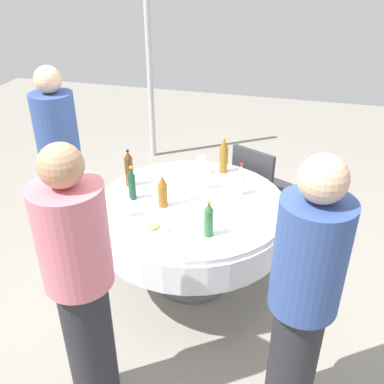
{
  "coord_description": "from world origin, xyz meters",
  "views": [
    {
      "loc": [
        -2.59,
        -0.69,
        2.35
      ],
      "look_at": [
        0.0,
        0.0,
        0.82
      ],
      "focal_mm": 40.47,
      "sensor_mm": 36.0,
      "label": 1
    }
  ],
  "objects_px": {
    "bottle_green_far": "(209,220)",
    "person_left": "(303,298)",
    "bottle_clear_west": "(241,180)",
    "person_north": "(81,288)",
    "bottle_brown_front": "(129,169)",
    "bottle_amber_mid": "(224,156)",
    "chair_west": "(258,184)",
    "wine_glass_front": "(206,176)",
    "bottle_dark_green_left": "(132,184)",
    "person_far": "(61,157)",
    "plate_outer": "(198,215)",
    "wine_glass_mid": "(201,162)",
    "wine_glass_west": "(188,189)",
    "bottle_amber_north": "(163,191)",
    "wine_glass_rear": "(127,205)",
    "plate_near": "(153,227)",
    "dining_table": "(192,218)"
  },
  "relations": [
    {
      "from": "bottle_clear_west",
      "to": "person_north",
      "type": "height_order",
      "value": "person_north"
    },
    {
      "from": "wine_glass_front",
      "to": "plate_near",
      "type": "xyz_separation_m",
      "value": [
        -0.62,
        0.21,
        -0.1
      ]
    },
    {
      "from": "bottle_dark_green_left",
      "to": "wine_glass_rear",
      "type": "height_order",
      "value": "bottle_dark_green_left"
    },
    {
      "from": "wine_glass_mid",
      "to": "person_far",
      "type": "bearing_deg",
      "value": 97.36
    },
    {
      "from": "bottle_green_far",
      "to": "person_north",
      "type": "bearing_deg",
      "value": 148.6
    },
    {
      "from": "dining_table",
      "to": "person_north",
      "type": "relative_size",
      "value": 0.85
    },
    {
      "from": "bottle_amber_north",
      "to": "bottle_green_far",
      "type": "height_order",
      "value": "bottle_amber_north"
    },
    {
      "from": "bottle_amber_north",
      "to": "bottle_clear_west",
      "type": "height_order",
      "value": "bottle_amber_north"
    },
    {
      "from": "wine_glass_rear",
      "to": "person_north",
      "type": "height_order",
      "value": "person_north"
    },
    {
      "from": "bottle_dark_green_left",
      "to": "wine_glass_front",
      "type": "xyz_separation_m",
      "value": [
        0.29,
        -0.48,
        -0.01
      ]
    },
    {
      "from": "person_far",
      "to": "bottle_amber_mid",
      "type": "bearing_deg",
      "value": -66.77
    },
    {
      "from": "person_far",
      "to": "plate_near",
      "type": "bearing_deg",
      "value": -110.12
    },
    {
      "from": "person_far",
      "to": "chair_west",
      "type": "xyz_separation_m",
      "value": [
        0.52,
        -1.59,
        -0.3
      ]
    },
    {
      "from": "bottle_amber_north",
      "to": "bottle_clear_west",
      "type": "distance_m",
      "value": 0.59
    },
    {
      "from": "dining_table",
      "to": "plate_outer",
      "type": "xyz_separation_m",
      "value": [
        -0.17,
        -0.09,
        0.16
      ]
    },
    {
      "from": "bottle_brown_front",
      "to": "wine_glass_rear",
      "type": "height_order",
      "value": "bottle_brown_front"
    },
    {
      "from": "person_north",
      "to": "person_far",
      "type": "relative_size",
      "value": 1.04
    },
    {
      "from": "person_north",
      "to": "chair_west",
      "type": "relative_size",
      "value": 1.89
    },
    {
      "from": "bottle_amber_mid",
      "to": "person_north",
      "type": "relative_size",
      "value": 0.19
    },
    {
      "from": "bottle_amber_mid",
      "to": "plate_outer",
      "type": "xyz_separation_m",
      "value": [
        -0.69,
        0.04,
        -0.14
      ]
    },
    {
      "from": "plate_near",
      "to": "bottle_brown_front",
      "type": "bearing_deg",
      "value": 35.52
    },
    {
      "from": "bottle_amber_mid",
      "to": "chair_west",
      "type": "relative_size",
      "value": 0.36
    },
    {
      "from": "plate_outer",
      "to": "dining_table",
      "type": "bearing_deg",
      "value": 27.02
    },
    {
      "from": "bottle_clear_west",
      "to": "wine_glass_front",
      "type": "height_order",
      "value": "bottle_clear_west"
    },
    {
      "from": "chair_west",
      "to": "wine_glass_mid",
      "type": "bearing_deg",
      "value": -112.66
    },
    {
      "from": "plate_near",
      "to": "wine_glass_west",
      "type": "bearing_deg",
      "value": -17.28
    },
    {
      "from": "bottle_amber_north",
      "to": "wine_glass_rear",
      "type": "xyz_separation_m",
      "value": [
        -0.19,
        0.19,
        -0.02
      ]
    },
    {
      "from": "wine_glass_west",
      "to": "bottle_brown_front",
      "type": "bearing_deg",
      "value": 77.56
    },
    {
      "from": "person_left",
      "to": "person_far",
      "type": "distance_m",
      "value": 2.33
    },
    {
      "from": "bottle_green_far",
      "to": "chair_west",
      "type": "relative_size",
      "value": 0.29
    },
    {
      "from": "wine_glass_west",
      "to": "person_left",
      "type": "distance_m",
      "value": 1.24
    },
    {
      "from": "bottle_green_far",
      "to": "person_left",
      "type": "relative_size",
      "value": 0.16
    },
    {
      "from": "wine_glass_front",
      "to": "person_far",
      "type": "relative_size",
      "value": 0.1
    },
    {
      "from": "bottle_brown_front",
      "to": "person_left",
      "type": "height_order",
      "value": "person_left"
    },
    {
      "from": "wine_glass_west",
      "to": "person_far",
      "type": "relative_size",
      "value": 0.09
    },
    {
      "from": "chair_west",
      "to": "wine_glass_west",
      "type": "bearing_deg",
      "value": -91.67
    },
    {
      "from": "wine_glass_west",
      "to": "plate_near",
      "type": "height_order",
      "value": "wine_glass_west"
    },
    {
      "from": "bottle_green_far",
      "to": "bottle_amber_mid",
      "type": "distance_m",
      "value": 0.9
    },
    {
      "from": "bottle_clear_west",
      "to": "plate_outer",
      "type": "distance_m",
      "value": 0.45
    },
    {
      "from": "bottle_amber_north",
      "to": "person_north",
      "type": "height_order",
      "value": "person_north"
    },
    {
      "from": "bottle_amber_north",
      "to": "wine_glass_rear",
      "type": "distance_m",
      "value": 0.27
    },
    {
      "from": "plate_outer",
      "to": "chair_west",
      "type": "relative_size",
      "value": 0.28
    },
    {
      "from": "wine_glass_west",
      "to": "wine_glass_rear",
      "type": "relative_size",
      "value": 1.11
    },
    {
      "from": "dining_table",
      "to": "person_far",
      "type": "distance_m",
      "value": 1.25
    },
    {
      "from": "wine_glass_front",
      "to": "bottle_dark_green_left",
      "type": "bearing_deg",
      "value": 120.81
    },
    {
      "from": "dining_table",
      "to": "wine_glass_rear",
      "type": "xyz_separation_m",
      "value": [
        -0.31,
        0.37,
        0.24
      ]
    },
    {
      "from": "wine_glass_west",
      "to": "plate_outer",
      "type": "relative_size",
      "value": 0.59
    },
    {
      "from": "bottle_amber_mid",
      "to": "chair_west",
      "type": "height_order",
      "value": "bottle_amber_mid"
    },
    {
      "from": "bottle_amber_mid",
      "to": "wine_glass_west",
      "type": "relative_size",
      "value": 2.12
    },
    {
      "from": "plate_near",
      "to": "bottle_dark_green_left",
      "type": "bearing_deg",
      "value": 39.49
    }
  ]
}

